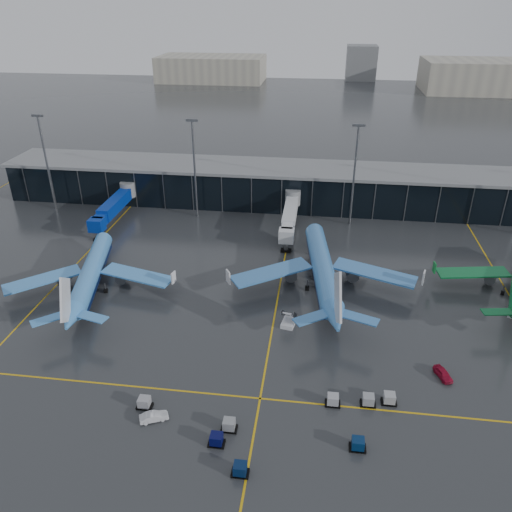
# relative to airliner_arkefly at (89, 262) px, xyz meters

# --- Properties ---
(ground) EXTENTS (600.00, 600.00, 0.00)m
(ground) POSITION_rel_airliner_arkefly_xyz_m (26.96, -11.26, -6.01)
(ground) COLOR #282B2D
(ground) RESTS_ON ground
(terminal_pier) EXTENTS (142.00, 17.00, 10.70)m
(terminal_pier) POSITION_rel_airliner_arkefly_xyz_m (26.96, 50.74, -0.59)
(terminal_pier) COLOR black
(terminal_pier) RESTS_ON ground
(jet_bridges) EXTENTS (94.00, 27.50, 7.20)m
(jet_bridges) POSITION_rel_airliner_arkefly_xyz_m (-8.04, 31.73, -1.46)
(jet_bridges) COLOR #595B60
(jet_bridges) RESTS_ON ground
(flood_masts) EXTENTS (203.00, 0.50, 25.50)m
(flood_masts) POSITION_rel_airliner_arkefly_xyz_m (31.96, 38.74, 7.80)
(flood_masts) COLOR #595B60
(flood_masts) RESTS_ON ground
(distant_hangars) EXTENTS (260.00, 71.00, 22.00)m
(distant_hangars) POSITION_rel_airliner_arkefly_xyz_m (76.90, 258.82, 2.78)
(distant_hangars) COLOR #B2AD99
(distant_hangars) RESTS_ON ground
(taxi_lines) EXTENTS (220.00, 120.00, 0.02)m
(taxi_lines) POSITION_rel_airliner_arkefly_xyz_m (36.96, -0.65, -6.00)
(taxi_lines) COLOR gold
(taxi_lines) RESTS_ON ground
(airliner_arkefly) EXTENTS (42.29, 45.86, 12.02)m
(airliner_arkefly) POSITION_rel_airliner_arkefly_xyz_m (0.00, 0.00, 0.00)
(airliner_arkefly) COLOR #438EDC
(airliner_arkefly) RESTS_ON ground
(airliner_klm_near) EXTENTS (43.76, 48.40, 13.50)m
(airliner_klm_near) POSITION_rel_airliner_arkefly_xyz_m (45.19, 7.40, 0.74)
(airliner_klm_near) COLOR #3977BD
(airliner_klm_near) RESTS_ON ground
(baggage_carts) EXTENTS (36.86, 16.23, 1.70)m
(baggage_carts) POSITION_rel_airliner_arkefly_xyz_m (41.10, -30.92, -5.25)
(baggage_carts) COLOR black
(baggage_carts) RESTS_ON ground
(mobile_airstair) EXTENTS (2.75, 3.55, 3.45)m
(mobile_airstair) POSITION_rel_airliner_arkefly_xyz_m (39.69, -7.40, -5.24)
(mobile_airstair) COLOR white
(mobile_airstair) RESTS_ON ground
(service_van_red) EXTENTS (2.84, 4.22, 1.33)m
(service_van_red) POSITION_rel_airliner_arkefly_xyz_m (64.28, -17.97, -5.35)
(service_van_red) COLOR maroon
(service_van_red) RESTS_ON ground
(service_van_white) EXTENTS (4.15, 2.87, 1.30)m
(service_van_white) POSITION_rel_airliner_arkefly_xyz_m (22.92, -32.32, -5.36)
(service_van_white) COLOR silver
(service_van_white) RESTS_ON ground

